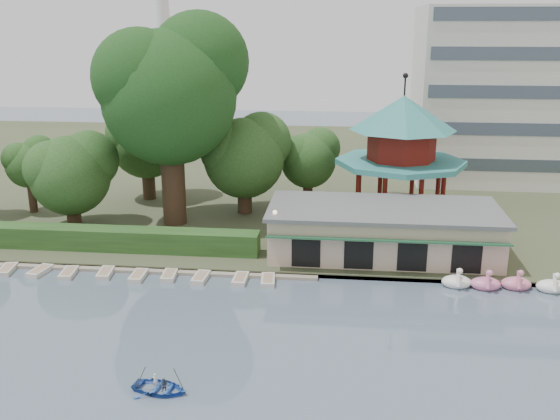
# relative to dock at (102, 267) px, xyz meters

# --- Properties ---
(ground_plane) EXTENTS (220.00, 220.00, 0.00)m
(ground_plane) POSITION_rel_dock_xyz_m (12.00, -17.20, -0.12)
(ground_plane) COLOR slate
(ground_plane) RESTS_ON ground
(shore) EXTENTS (220.00, 70.00, 0.40)m
(shore) POSITION_rel_dock_xyz_m (12.00, 34.80, 0.08)
(shore) COLOR #424930
(shore) RESTS_ON ground
(embankment) EXTENTS (220.00, 0.60, 0.30)m
(embankment) POSITION_rel_dock_xyz_m (12.00, 0.10, 0.03)
(embankment) COLOR gray
(embankment) RESTS_ON ground
(dock) EXTENTS (34.00, 1.60, 0.24)m
(dock) POSITION_rel_dock_xyz_m (0.00, 0.00, 0.00)
(dock) COLOR gray
(dock) RESTS_ON ground
(boathouse) EXTENTS (18.60, 9.39, 3.90)m
(boathouse) POSITION_rel_dock_xyz_m (22.00, 4.77, 2.25)
(boathouse) COLOR #BFA792
(boathouse) RESTS_ON shore
(pavilion) EXTENTS (12.40, 12.40, 13.50)m
(pavilion) POSITION_rel_dock_xyz_m (24.00, 14.80, 7.36)
(pavilion) COLOR #BFA792
(pavilion) RESTS_ON shore
(hedge) EXTENTS (30.00, 2.00, 1.80)m
(hedge) POSITION_rel_dock_xyz_m (-3.00, 3.30, 1.18)
(hedge) COLOR #2A5121
(hedge) RESTS_ON shore
(lamp_post) EXTENTS (0.36, 0.36, 4.28)m
(lamp_post) POSITION_rel_dock_xyz_m (13.50, 1.80, 3.22)
(lamp_post) COLOR black
(lamp_post) RESTS_ON shore
(big_tree) EXTENTS (13.30, 12.39, 19.27)m
(big_tree) POSITION_rel_dock_xyz_m (3.16, 11.00, 12.97)
(big_tree) COLOR #3A281C
(big_tree) RESTS_ON shore
(small_trees) EXTENTS (39.31, 17.58, 10.51)m
(small_trees) POSITION_rel_dock_xyz_m (-0.28, 14.36, 6.13)
(small_trees) COLOR #3A281C
(small_trees) RESTS_ON shore
(moored_rowboats) EXTENTS (29.41, 2.78, 0.36)m
(moored_rowboats) POSITION_rel_dock_xyz_m (-0.67, -1.41, 0.06)
(moored_rowboats) COLOR beige
(moored_rowboats) RESTS_ON ground
(rowboat_with_passengers) EXTENTS (4.62, 3.65, 2.01)m
(rowboat_with_passengers) POSITION_rel_dock_xyz_m (9.49, -16.17, 0.31)
(rowboat_with_passengers) COLOR #2752B1
(rowboat_with_passengers) RESTS_ON ground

